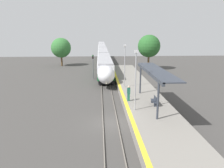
% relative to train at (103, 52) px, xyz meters
% --- Properties ---
extents(ground_plane, '(120.00, 120.00, 0.00)m').
position_rel_train_xyz_m(ground_plane, '(0.00, -52.12, -2.18)').
color(ground_plane, '#423F3D').
extents(rail_left, '(0.08, 90.00, 0.15)m').
position_rel_train_xyz_m(rail_left, '(-0.72, -52.12, -2.11)').
color(rail_left, slate).
rests_on(rail_left, ground_plane).
extents(rail_right, '(0.08, 90.00, 0.15)m').
position_rel_train_xyz_m(rail_right, '(0.72, -52.12, -2.11)').
color(rail_right, slate).
rests_on(rail_right, ground_plane).
extents(train, '(2.84, 81.45, 3.82)m').
position_rel_train_xyz_m(train, '(0.00, 0.00, 0.00)').
color(train, black).
rests_on(train, ground_plane).
extents(platform_right, '(5.15, 64.00, 0.93)m').
position_rel_train_xyz_m(platform_right, '(4.32, -52.12, -1.72)').
color(platform_right, gray).
rests_on(platform_right, ground_plane).
extents(platform_bench, '(0.44, 1.69, 0.89)m').
position_rel_train_xyz_m(platform_bench, '(5.07, -49.49, -0.79)').
color(platform_bench, '#2D333D').
rests_on(platform_bench, platform_right).
extents(person_waiting, '(0.36, 0.24, 1.82)m').
position_rel_train_xyz_m(person_waiting, '(2.35, -47.95, -0.31)').
color(person_waiting, '#1E604C').
rests_on(person_waiting, platform_right).
extents(railway_signal, '(0.28, 0.28, 4.55)m').
position_rel_train_xyz_m(railway_signal, '(-2.23, -31.06, 0.59)').
color(railway_signal, '#59595E').
rests_on(railway_signal, ground_plane).
extents(lamppost_near, '(0.36, 0.20, 6.13)m').
position_rel_train_xyz_m(lamppost_near, '(2.61, -50.99, 2.20)').
color(lamppost_near, '#9E9EA3').
rests_on(lamppost_near, platform_right).
extents(lamppost_mid, '(0.36, 0.20, 6.13)m').
position_rel_train_xyz_m(lamppost_mid, '(2.61, -41.33, 2.20)').
color(lamppost_mid, '#9E9EA3').
rests_on(lamppost_mid, platform_right).
extents(station_canopy, '(2.02, 11.79, 3.83)m').
position_rel_train_xyz_m(station_canopy, '(4.88, -49.12, 2.32)').
color(station_canopy, '#333842').
rests_on(station_canopy, platform_right).
extents(background_tree_left, '(5.09, 5.09, 7.27)m').
position_rel_train_xyz_m(background_tree_left, '(-10.92, -14.44, 2.53)').
color(background_tree_left, brown).
rests_on(background_tree_left, ground_plane).
extents(background_tree_right, '(5.22, 5.22, 8.14)m').
position_rel_train_xyz_m(background_tree_right, '(10.58, -21.23, 3.32)').
color(background_tree_right, brown).
rests_on(background_tree_right, ground_plane).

